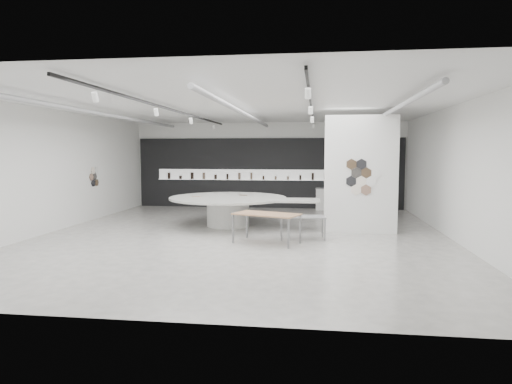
# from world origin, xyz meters

# --- Properties ---
(room) EXTENTS (12.02, 14.02, 3.82)m
(room) POSITION_xyz_m (-0.09, -0.00, 2.07)
(room) COLOR #B3B0A9
(room) RESTS_ON ground
(back_wall_display) EXTENTS (11.80, 0.27, 3.10)m
(back_wall_display) POSITION_xyz_m (-0.08, 6.93, 1.54)
(back_wall_display) COLOR black
(back_wall_display) RESTS_ON ground
(partition_column) EXTENTS (2.20, 0.38, 3.60)m
(partition_column) POSITION_xyz_m (3.50, 1.00, 1.80)
(partition_column) COLOR white
(partition_column) RESTS_ON ground
(display_island) EXTENTS (5.03, 3.96, 1.00)m
(display_island) POSITION_xyz_m (-0.69, 1.66, 0.65)
(display_island) COLOR white
(display_island) RESTS_ON ground
(sample_table_wood) EXTENTS (1.94, 1.42, 0.82)m
(sample_table_wood) POSITION_xyz_m (0.83, -1.03, 0.76)
(sample_table_wood) COLOR #A67955
(sample_table_wood) RESTS_ON ground
(sample_table_stone) EXTENTS (1.34, 0.78, 0.66)m
(sample_table_stone) POSITION_xyz_m (1.78, -0.31, 0.60)
(sample_table_stone) COLOR gray
(sample_table_stone) RESTS_ON ground
(kitchen_counter) EXTENTS (1.71, 0.75, 1.32)m
(kitchen_counter) POSITION_xyz_m (2.97, 6.52, 0.47)
(kitchen_counter) COLOR white
(kitchen_counter) RESTS_ON ground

